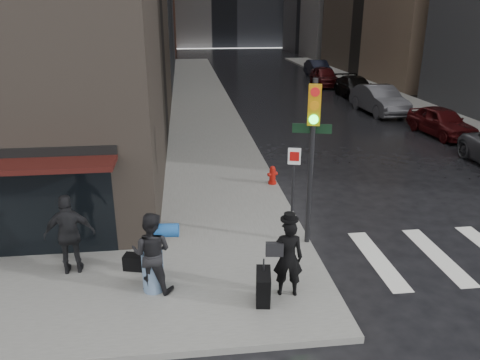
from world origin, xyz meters
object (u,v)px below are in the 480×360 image
at_px(man_greycoat, 70,234).
at_px(parked_car_1, 441,121).
at_px(parked_car_4, 325,76).
at_px(parked_car_5, 318,69).
at_px(man_overcoat, 283,263).
at_px(parked_car_2, 379,100).
at_px(parked_car_3, 355,87).
at_px(traffic_light, 311,142).
at_px(man_jeans, 151,252).
at_px(fire_hydrant, 272,176).

relative_size(man_greycoat, parked_car_1, 0.46).
xyz_separation_m(parked_car_1, parked_car_4, (-1.04, 16.65, 0.06)).
bearing_deg(parked_car_5, parked_car_4, -100.19).
distance_m(man_overcoat, man_greycoat, 4.89).
bearing_deg(parked_car_2, parked_car_3, 81.11).
distance_m(traffic_light, parked_car_3, 23.83).
bearing_deg(traffic_light, parked_car_2, 76.73).
height_order(man_jeans, parked_car_1, man_jeans).
bearing_deg(parked_car_3, parked_car_1, -87.12).
xyz_separation_m(parked_car_3, parked_car_5, (0.37, 11.10, 0.03)).
bearing_deg(man_greycoat, man_overcoat, 155.52).
xyz_separation_m(traffic_light, parked_car_3, (9.25, 21.86, -2.18)).
bearing_deg(man_overcoat, parked_car_2, -109.88).
relative_size(man_greycoat, parked_car_4, 0.42).
xyz_separation_m(man_overcoat, traffic_light, (1.11, 2.30, 1.95)).
xyz_separation_m(man_jeans, parked_car_5, (13.47, 34.67, -0.30)).
distance_m(man_overcoat, traffic_light, 3.21).
relative_size(man_overcoat, man_greycoat, 1.00).
xyz_separation_m(man_greycoat, parked_car_4, (14.36, 28.14, -0.33)).
distance_m(man_jeans, parked_car_2, 21.98).
relative_size(parked_car_1, parked_car_4, 0.92).
relative_size(traffic_light, parked_car_1, 1.02).
distance_m(fire_hydrant, parked_car_2, 14.70).
distance_m(traffic_light, parked_car_2, 18.61).
distance_m(man_jeans, parked_car_4, 31.68).
height_order(man_overcoat, man_jeans, man_overcoat).
xyz_separation_m(fire_hydrant, parked_car_5, (9.66, 28.44, 0.32)).
bearing_deg(parked_car_2, traffic_light, -121.70).
relative_size(parked_car_2, parked_car_4, 1.11).
bearing_deg(parked_car_3, parked_car_4, 97.14).
bearing_deg(traffic_light, parked_car_1, 62.96).
bearing_deg(fire_hydrant, man_overcoat, -98.91).
xyz_separation_m(parked_car_2, parked_car_5, (0.89, 16.65, -0.07)).
distance_m(traffic_light, parked_car_5, 34.40).
xyz_separation_m(man_overcoat, parked_car_3, (10.36, 24.16, -0.23)).
xyz_separation_m(fire_hydrant, parked_car_1, (9.70, 6.24, 0.27)).
bearing_deg(traffic_light, parked_car_5, 88.62).
relative_size(man_overcoat, parked_car_5, 0.42).
bearing_deg(parked_car_4, parked_car_1, -83.42).
distance_m(man_jeans, man_greycoat, 2.13).
distance_m(man_jeans, parked_car_1, 18.39).
relative_size(man_jeans, man_greycoat, 0.95).
distance_m(parked_car_1, parked_car_5, 22.20).
bearing_deg(parked_car_2, parked_car_5, 83.40).
bearing_deg(parked_car_2, man_greycoat, -133.86).
height_order(fire_hydrant, parked_car_1, parked_car_1).
height_order(man_greycoat, parked_car_2, man_greycoat).
bearing_deg(parked_car_1, parked_car_4, 87.74).
xyz_separation_m(parked_car_1, parked_car_3, (-0.41, 11.10, 0.02)).
xyz_separation_m(man_overcoat, parked_car_1, (10.77, 13.06, -0.24)).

